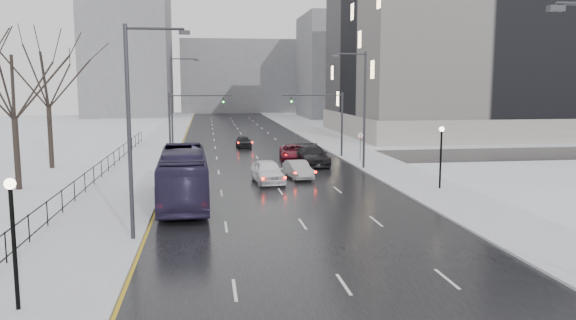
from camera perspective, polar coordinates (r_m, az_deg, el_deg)
name	(u,v)px	position (r m, az deg, el deg)	size (l,w,h in m)	color
road	(249,145)	(66.89, -4.00, 1.49)	(16.00, 150.00, 0.04)	black
cross_road	(258,159)	(55.02, -3.07, 0.12)	(130.00, 10.00, 0.04)	black
sidewalk_left	(159,146)	(66.95, -13.00, 1.36)	(5.00, 150.00, 0.16)	silver
sidewalk_right	(335,144)	(68.45, 4.80, 1.67)	(5.00, 150.00, 0.16)	silver
park_strip	(74,148)	(68.41, -20.95, 1.16)	(14.00, 150.00, 0.12)	white
tree_park_d	(19,191)	(42.97, -25.63, -2.84)	(8.75, 8.75, 12.50)	black
tree_park_e	(52,169)	(52.57, -22.83, -0.86)	(9.45, 9.45, 13.50)	black
iron_fence	(78,187)	(37.77, -20.55, -2.55)	(0.06, 70.00, 1.30)	black
streetlight_r_mid	(362,104)	(48.14, 7.53, 5.66)	(2.95, 0.25, 10.00)	#2D2D33
streetlight_l_near	(134,122)	(26.57, -15.38, 3.74)	(2.95, 0.25, 10.00)	#2D2D33
streetlight_l_far	(174,101)	(58.43, -11.52, 5.94)	(2.95, 0.25, 10.00)	#2D2D33
lamppost_l	(13,225)	(19.81, -26.18, -5.93)	(0.36, 0.36, 4.28)	black
lamppost_r_mid	(441,148)	(39.87, 15.29, 1.16)	(0.36, 0.36, 4.28)	black
mast_signal_right	(331,116)	(55.75, 4.44, 4.43)	(6.10, 0.33, 6.50)	#2D2D33
mast_signal_left	(181,118)	(54.46, -10.82, 4.24)	(6.10, 0.33, 6.50)	#2D2D33
no_uturn_sign	(360,138)	(52.48, 7.37, 2.20)	(0.60, 0.06, 2.70)	#2D2D33
civic_building	(481,57)	(87.95, 19.04, 9.90)	(41.00, 31.00, 24.80)	gray
bldg_far_right	(357,66)	(125.73, 7.04, 9.41)	(24.00, 20.00, 22.00)	slate
bldg_far_left	(129,53)	(132.59, -15.90, 10.39)	(18.00, 22.00, 28.00)	slate
bldg_far_center	(241,77)	(146.58, -4.80, 8.43)	(30.00, 18.00, 18.00)	slate
bus	(183,176)	(35.11, -10.61, -1.63)	(2.78, 11.87, 3.31)	#26203F
sedan_center_near	(268,171)	(41.54, -2.09, -1.17)	(2.01, 5.00, 1.70)	white
sedan_right_near	(298,169)	(43.53, 1.02, -0.97)	(1.45, 4.16, 1.37)	gray
sedan_right_cross	(293,152)	(53.96, 0.49, 0.78)	(2.40, 5.20, 1.44)	maroon
sedan_right_far	(313,156)	(50.58, 2.52, 0.45)	(2.41, 5.92, 1.72)	black
sedan_center_far	(243,142)	(64.73, -4.55, 1.88)	(1.58, 3.92, 1.33)	black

